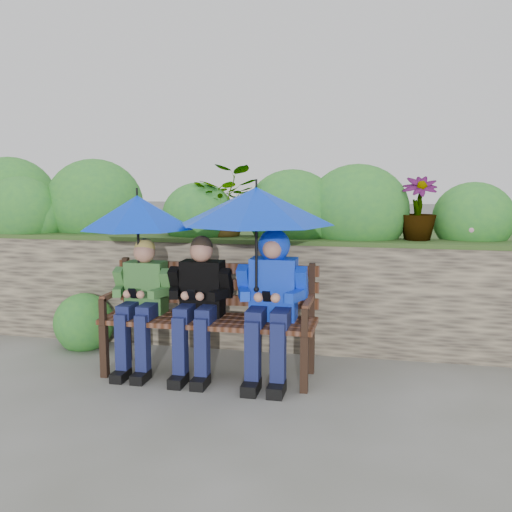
% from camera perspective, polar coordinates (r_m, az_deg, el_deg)
% --- Properties ---
extents(ground, '(60.00, 60.00, 0.00)m').
position_cam_1_polar(ground, '(4.78, -0.25, -11.53)').
color(ground, '#5C5C51').
rests_on(ground, ground).
extents(garden_backdrop, '(8.00, 2.88, 1.85)m').
position_cam_1_polar(garden_backdrop, '(6.15, 1.25, -0.77)').
color(garden_backdrop, '#3A352E').
rests_on(garden_backdrop, ground).
extents(park_bench, '(1.72, 0.50, 0.91)m').
position_cam_1_polar(park_bench, '(4.65, -4.53, -5.46)').
color(park_bench, black).
rests_on(park_bench, ground).
extents(boy_left, '(0.48, 0.55, 1.09)m').
position_cam_1_polar(boy_left, '(4.75, -11.35, -4.08)').
color(boy_left, '#385E2A').
rests_on(boy_left, ground).
extents(boy_middle, '(0.50, 0.58, 1.12)m').
position_cam_1_polar(boy_middle, '(4.57, -5.72, -4.26)').
color(boy_middle, black).
rests_on(boy_middle, ground).
extents(boy_right, '(0.54, 0.66, 1.18)m').
position_cam_1_polar(boy_right, '(4.43, 1.57, -3.69)').
color(boy_right, '#0005D6').
rests_on(boy_right, ground).
extents(umbrella_left, '(0.93, 0.93, 0.82)m').
position_cam_1_polar(umbrella_left, '(4.69, -11.77, 4.31)').
color(umbrella_left, '#002DCD').
rests_on(umbrella_left, ground).
extents(umbrella_right, '(1.19, 1.19, 0.87)m').
position_cam_1_polar(umbrella_right, '(4.34, 0.03, 5.05)').
color(umbrella_right, '#002DCD').
rests_on(umbrella_right, ground).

